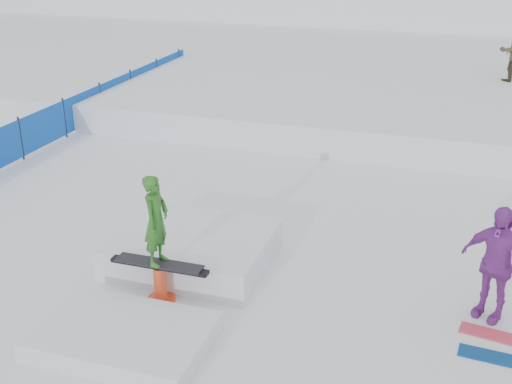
% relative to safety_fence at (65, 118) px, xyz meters
% --- Properties ---
extents(ground, '(120.00, 120.00, 0.00)m').
position_rel_safety_fence_xyz_m(ground, '(6.50, -6.60, -0.55)').
color(ground, white).
extents(snow_berm, '(60.00, 14.00, 2.40)m').
position_rel_safety_fence_xyz_m(snow_berm, '(6.50, 23.40, 0.65)').
color(snow_berm, white).
rests_on(snow_berm, ground).
extents(snow_midrise, '(50.00, 18.00, 0.80)m').
position_rel_safety_fence_xyz_m(snow_midrise, '(6.50, 9.40, -0.15)').
color(snow_midrise, white).
rests_on(snow_midrise, ground).
extents(safety_fence, '(0.05, 16.00, 1.10)m').
position_rel_safety_fence_xyz_m(safety_fence, '(0.00, 0.00, 0.00)').
color(safety_fence, blue).
rests_on(safety_fence, ground).
extents(spectator_purple, '(1.14, 0.89, 1.81)m').
position_rel_safety_fence_xyz_m(spectator_purple, '(11.00, -5.62, 0.35)').
color(spectator_purple, purple).
rests_on(spectator_purple, ground).
extents(loose_board_red, '(1.43, 0.49, 0.03)m').
position_rel_safety_fence_xyz_m(loose_board_red, '(11.32, -6.17, -0.54)').
color(loose_board_red, '#C83548').
rests_on(loose_board_red, ground).
extents(loose_board_teal, '(1.42, 0.39, 0.03)m').
position_rel_safety_fence_xyz_m(loose_board_teal, '(11.32, -6.69, -0.54)').
color(loose_board_teal, navy).
rests_on(loose_board_teal, ground).
extents(jib_rail_feature, '(2.60, 4.40, 2.11)m').
position_rel_safety_fence_xyz_m(jib_rail_feature, '(6.14, -6.19, -0.25)').
color(jib_rail_feature, white).
rests_on(jib_rail_feature, ground).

